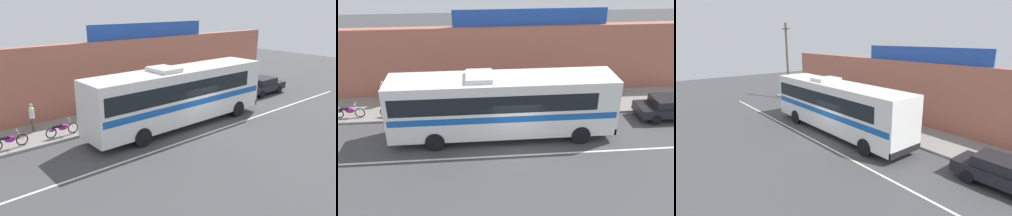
# 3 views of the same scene
# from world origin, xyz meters

# --- Properties ---
(ground_plane) EXTENTS (70.00, 70.00, 0.00)m
(ground_plane) POSITION_xyz_m (0.00, 0.00, 0.00)
(ground_plane) COLOR #444447
(sidewalk_slab) EXTENTS (30.00, 3.60, 0.14)m
(sidewalk_slab) POSITION_xyz_m (0.00, 5.20, 0.07)
(sidewalk_slab) COLOR gray
(sidewalk_slab) RESTS_ON ground_plane
(storefront_facade) EXTENTS (30.00, 0.70, 4.80)m
(storefront_facade) POSITION_xyz_m (0.00, 7.35, 2.40)
(storefront_facade) COLOR #B26651
(storefront_facade) RESTS_ON ground_plane
(storefront_billboard) EXTENTS (10.34, 0.12, 1.10)m
(storefront_billboard) POSITION_xyz_m (1.72, 7.35, 5.35)
(storefront_billboard) COLOR #234CAD
(storefront_billboard) RESTS_ON storefront_facade
(road_center_stripe) EXTENTS (30.00, 0.14, 0.01)m
(road_center_stripe) POSITION_xyz_m (0.00, -0.80, 0.00)
(road_center_stripe) COLOR silver
(road_center_stripe) RESTS_ON ground_plane
(intercity_bus) EXTENTS (12.28, 2.65, 3.78)m
(intercity_bus) POSITION_xyz_m (-0.75, 1.29, 2.07)
(intercity_bus) COLOR white
(intercity_bus) RESTS_ON ground_plane
(parked_car) EXTENTS (4.20, 1.82, 1.37)m
(parked_car) POSITION_xyz_m (9.83, 2.56, 0.74)
(parked_car) COLOR black
(parked_car) RESTS_ON ground_plane
(motorcycle_orange) EXTENTS (1.89, 0.56, 0.94)m
(motorcycle_orange) POSITION_xyz_m (-9.91, 4.04, 0.57)
(motorcycle_orange) COLOR black
(motorcycle_orange) RESTS_ON sidewalk_slab
(motorcycle_blue) EXTENTS (1.90, 0.56, 0.94)m
(motorcycle_blue) POSITION_xyz_m (-7.12, 3.97, 0.57)
(motorcycle_blue) COLOR black
(motorcycle_blue) RESTS_ON sidewalk_slab
(pedestrian_by_curb) EXTENTS (0.30, 0.48, 1.67)m
(pedestrian_by_curb) POSITION_xyz_m (-8.09, 5.71, 1.11)
(pedestrian_by_curb) COLOR brown
(pedestrian_by_curb) RESTS_ON sidewalk_slab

